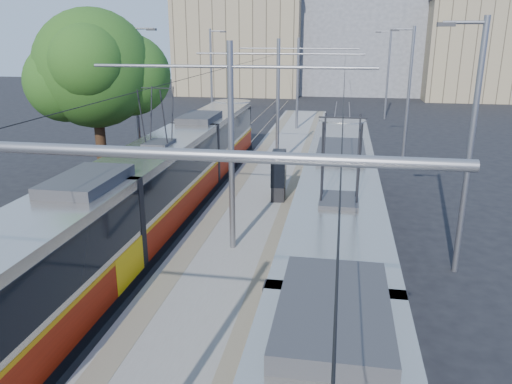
# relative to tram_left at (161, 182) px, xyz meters

# --- Properties ---
(platform) EXTENTS (4.00, 50.00, 0.30)m
(platform) POSITION_rel_tram_left_xyz_m (3.60, 6.19, -1.56)
(platform) COLOR gray
(platform) RESTS_ON ground
(tactile_strip_left) EXTENTS (0.70, 50.00, 0.01)m
(tactile_strip_left) POSITION_rel_tram_left_xyz_m (2.15, 6.19, -1.40)
(tactile_strip_left) COLOR gray
(tactile_strip_left) RESTS_ON platform
(tactile_strip_right) EXTENTS (0.70, 50.00, 0.01)m
(tactile_strip_right) POSITION_rel_tram_left_xyz_m (5.05, 6.19, -1.40)
(tactile_strip_right) COLOR gray
(tactile_strip_right) RESTS_ON platform
(rails) EXTENTS (8.71, 70.00, 0.03)m
(rails) POSITION_rel_tram_left_xyz_m (3.60, 6.19, -1.69)
(rails) COLOR gray
(rails) RESTS_ON ground
(tram_left) EXTENTS (2.43, 29.50, 5.50)m
(tram_left) POSITION_rel_tram_left_xyz_m (0.00, 0.00, 0.00)
(tram_left) COLOR black
(tram_left) RESTS_ON ground
(tram_right) EXTENTS (2.43, 28.54, 5.50)m
(tram_right) POSITION_rel_tram_left_xyz_m (7.20, -6.17, 0.15)
(tram_right) COLOR black
(tram_right) RESTS_ON ground
(catenary) EXTENTS (9.20, 70.00, 7.00)m
(catenary) POSITION_rel_tram_left_xyz_m (3.60, 3.34, 2.82)
(catenary) COLOR slate
(catenary) RESTS_ON platform
(street_lamps) EXTENTS (15.18, 38.22, 8.00)m
(street_lamps) POSITION_rel_tram_left_xyz_m (3.60, 10.19, 2.47)
(street_lamps) COLOR slate
(street_lamps) RESTS_ON ground
(shelter) EXTENTS (0.67, 1.05, 2.26)m
(shelter) POSITION_rel_tram_left_xyz_m (4.50, 2.80, -0.22)
(shelter) COLOR black
(shelter) RESTS_ON platform
(tree) EXTENTS (5.98, 5.53, 8.70)m
(tree) POSITION_rel_tram_left_xyz_m (-3.88, 3.58, 4.17)
(tree) COLOR #382314
(tree) RESTS_ON ground
(building_left) EXTENTS (16.32, 12.24, 12.59)m
(building_left) POSITION_rel_tram_left_xyz_m (-6.40, 49.19, 4.60)
(building_left) COLOR gray
(building_left) RESTS_ON ground
(building_centre) EXTENTS (18.36, 14.28, 14.34)m
(building_centre) POSITION_rel_tram_left_xyz_m (9.60, 53.19, 5.47)
(building_centre) COLOR gray
(building_centre) RESTS_ON ground
(building_right) EXTENTS (14.28, 10.20, 11.79)m
(building_right) POSITION_rel_tram_left_xyz_m (23.60, 47.19, 4.20)
(building_right) COLOR gray
(building_right) RESTS_ON ground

